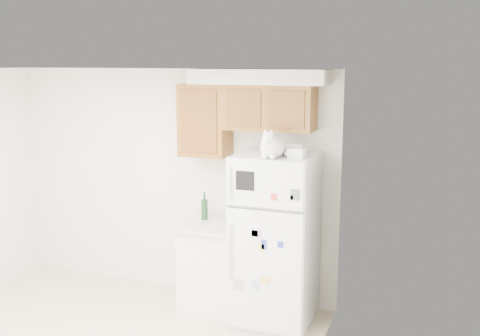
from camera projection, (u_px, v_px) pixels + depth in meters
The scene contains 8 objects.
room_shell at pixel (84, 174), 4.56m from camera, with size 3.84×4.04×2.52m.
refrigerator at pixel (275, 239), 5.54m from camera, with size 0.76×0.78×1.70m.
base_counter at pixel (214, 265), 5.92m from camera, with size 0.64×0.64×0.92m.
cat at pixel (272, 147), 5.16m from camera, with size 0.27×0.40×0.28m.
storage_box_back at pixel (294, 149), 5.38m from camera, with size 0.18×0.13×0.10m, color white.
storage_box_front at pixel (297, 153), 5.17m from camera, with size 0.15×0.11×0.09m, color white.
bottle_green at pixel (204, 206), 5.94m from camera, with size 0.07×0.07×0.30m, color #19381E, non-canonical shape.
bottle_amber at pixel (230, 206), 5.89m from camera, with size 0.08×0.08×0.33m, color #593814, non-canonical shape.
Camera 1 is at (2.88, -3.49, 2.58)m, focal length 42.00 mm.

